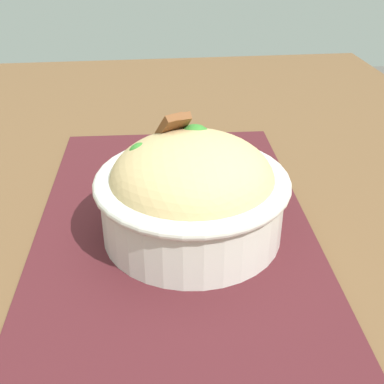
{
  "coord_description": "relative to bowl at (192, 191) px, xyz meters",
  "views": [
    {
      "loc": [
        -0.47,
        0.01,
        1.04
      ],
      "look_at": [
        -0.04,
        -0.03,
        0.79
      ],
      "focal_mm": 45.93,
      "sensor_mm": 36.0,
      "label": 1
    }
  ],
  "objects": [
    {
      "name": "bowl",
      "position": [
        0.0,
        0.0,
        0.0
      ],
      "size": [
        0.22,
        0.22,
        0.13
      ],
      "color": "silver",
      "rests_on": "placemat"
    },
    {
      "name": "placemat",
      "position": [
        0.03,
        0.02,
        -0.05
      ],
      "size": [
        0.48,
        0.32,
        0.0
      ],
      "primitive_type": "cube",
      "rotation": [
        0.0,
        0.0,
        -0.04
      ],
      "color": "#47191E",
      "rests_on": "table"
    },
    {
      "name": "table",
      "position": [
        0.04,
        0.03,
        -0.11
      ],
      "size": [
        1.33,
        1.0,
        0.73
      ],
      "color": "brown",
      "rests_on": "ground_plane"
    },
    {
      "name": "fork",
      "position": [
        0.12,
        0.01,
        -0.05
      ],
      "size": [
        0.05,
        0.14,
        0.0
      ],
      "color": "#B7B7B7",
      "rests_on": "placemat"
    }
  ]
}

